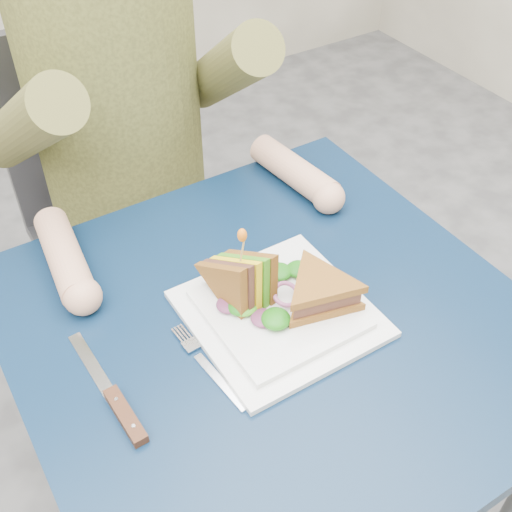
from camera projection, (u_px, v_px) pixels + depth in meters
table at (273, 354)px, 1.02m from camera, size 0.75×0.75×0.73m
chair at (119, 195)px, 1.51m from camera, size 0.42×0.40×0.93m
diner at (114, 66)px, 1.19m from camera, size 0.54×0.59×0.74m
plate at (279, 312)px, 0.97m from camera, size 0.26×0.26×0.02m
sandwich_flat at (320, 292)px, 0.95m from camera, size 0.17×0.17×0.05m
sandwich_upright at (243, 282)px, 0.95m from camera, size 0.09×0.15×0.15m
fork at (210, 368)px, 0.90m from camera, size 0.03×0.18×0.01m
knife at (119, 405)px, 0.85m from camera, size 0.03×0.22×0.02m
toothpick at (242, 250)px, 0.91m from camera, size 0.01×0.01×0.06m
toothpick_frill at (242, 235)px, 0.89m from camera, size 0.01×0.01×0.02m
lettuce_spill at (278, 297)px, 0.97m from camera, size 0.15×0.13×0.02m
onion_ring at (286, 294)px, 0.96m from camera, size 0.04×0.04×0.02m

